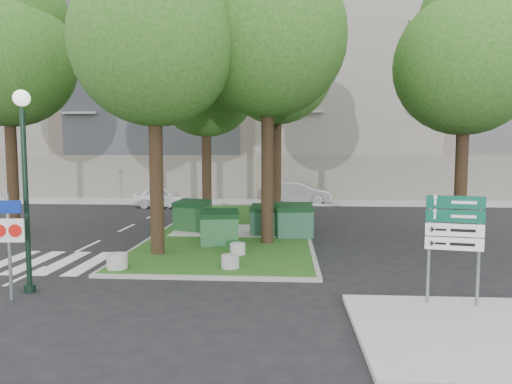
# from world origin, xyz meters

# --- Properties ---
(ground) EXTENTS (120.00, 120.00, 0.00)m
(ground) POSITION_xyz_m (0.00, 0.00, 0.00)
(ground) COLOR black
(ground) RESTS_ON ground
(median_island) EXTENTS (6.00, 16.00, 0.12)m
(median_island) POSITION_xyz_m (0.50, 8.00, 0.06)
(median_island) COLOR #1A4313
(median_island) RESTS_ON ground
(median_kerb) EXTENTS (6.30, 16.30, 0.10)m
(median_kerb) POSITION_xyz_m (0.50, 8.00, 0.05)
(median_kerb) COLOR gray
(median_kerb) RESTS_ON ground
(sidewalk_corner) EXTENTS (5.00, 4.00, 0.12)m
(sidewalk_corner) POSITION_xyz_m (6.50, -3.50, 0.06)
(sidewalk_corner) COLOR #999993
(sidewalk_corner) RESTS_ON ground
(building_sidewalk) EXTENTS (42.00, 3.00, 0.12)m
(building_sidewalk) POSITION_xyz_m (0.00, 18.50, 0.06)
(building_sidewalk) COLOR #999993
(building_sidewalk) RESTS_ON ground
(zebra_crossing) EXTENTS (5.00, 3.00, 0.01)m
(zebra_crossing) POSITION_xyz_m (-3.75, 1.50, 0.01)
(zebra_crossing) COLOR silver
(zebra_crossing) RESTS_ON ground
(apartment_building) EXTENTS (41.00, 12.00, 16.00)m
(apartment_building) POSITION_xyz_m (0.00, 26.00, 8.00)
(apartment_building) COLOR #C4B393
(apartment_building) RESTS_ON ground
(tree_median_near_left) EXTENTS (5.20, 5.20, 10.53)m
(tree_median_near_left) POSITION_xyz_m (-1.41, 2.56, 7.32)
(tree_median_near_left) COLOR black
(tree_median_near_left) RESTS_ON ground
(tree_median_near_right) EXTENTS (5.60, 5.60, 11.46)m
(tree_median_near_right) POSITION_xyz_m (2.09, 4.56, 7.99)
(tree_median_near_right) COLOR black
(tree_median_near_right) RESTS_ON ground
(tree_median_mid) EXTENTS (4.80, 4.80, 9.99)m
(tree_median_mid) POSITION_xyz_m (-0.91, 9.06, 6.98)
(tree_median_mid) COLOR black
(tree_median_mid) RESTS_ON ground
(tree_median_far) EXTENTS (5.80, 5.80, 11.93)m
(tree_median_far) POSITION_xyz_m (2.29, 12.06, 8.32)
(tree_median_far) COLOR black
(tree_median_far) RESTS_ON ground
(tree_street_left) EXTENTS (5.40, 5.40, 11.00)m
(tree_street_left) POSITION_xyz_m (-8.41, 6.06, 7.65)
(tree_street_left) COLOR black
(tree_street_left) RESTS_ON ground
(tree_street_right) EXTENTS (5.00, 5.00, 10.06)m
(tree_street_right) POSITION_xyz_m (9.09, 5.06, 6.98)
(tree_street_right) COLOR black
(tree_street_right) RESTS_ON ground
(dumpster_a) EXTENTS (1.64, 1.38, 1.30)m
(dumpster_a) POSITION_xyz_m (-1.28, 6.92, 0.74)
(dumpster_a) COLOR #0E3412
(dumpster_a) RESTS_ON median_island
(dumpster_b) EXTENTS (1.47, 1.13, 1.26)m
(dumpster_b) POSITION_xyz_m (0.32, 4.01, 0.73)
(dumpster_b) COLOR #13431D
(dumpster_b) RESTS_ON median_island
(dumpster_c) EXTENTS (1.37, 1.01, 1.21)m
(dumpster_c) POSITION_xyz_m (1.92, 6.13, 0.70)
(dumpster_c) COLOR black
(dumpster_c) RESTS_ON median_island
(dumpster_d) EXTENTS (1.53, 1.15, 1.32)m
(dumpster_d) POSITION_xyz_m (3.00, 5.72, 0.75)
(dumpster_d) COLOR #123B24
(dumpster_d) RESTS_ON median_island
(bollard_left) EXTENTS (0.58, 0.58, 0.42)m
(bollard_left) POSITION_xyz_m (-2.10, 0.50, 0.33)
(bollard_left) COLOR #9FA09B
(bollard_left) RESTS_ON median_island
(bollard_right) EXTENTS (0.51, 0.51, 0.37)m
(bollard_right) POSITION_xyz_m (1.10, 0.78, 0.30)
(bollard_right) COLOR gray
(bollard_right) RESTS_ON median_island
(bollard_mid) EXTENTS (0.50, 0.50, 0.36)m
(bollard_mid) POSITION_xyz_m (1.12, 2.53, 0.30)
(bollard_mid) COLOR #999A95
(bollard_mid) RESTS_ON median_island
(litter_bin) EXTENTS (0.39, 0.39, 0.69)m
(litter_bin) POSITION_xyz_m (3.15, 11.00, 0.46)
(litter_bin) COLOR gold
(litter_bin) RESTS_ON median_island
(street_lamp) EXTENTS (0.39, 0.39, 4.88)m
(street_lamp) POSITION_xyz_m (-3.57, -1.41, 3.07)
(street_lamp) COLOR black
(street_lamp) RESTS_ON ground
(traffic_sign_pole) EXTENTS (0.74, 0.11, 2.47)m
(traffic_sign_pole) POSITION_xyz_m (-3.67, -2.00, 1.58)
(traffic_sign_pole) COLOR slate
(traffic_sign_pole) RESTS_ON ground
(directional_sign) EXTENTS (1.17, 0.28, 2.37)m
(directional_sign) POSITION_xyz_m (6.29, -2.00, 1.69)
(directional_sign) COLOR slate
(directional_sign) RESTS_ON sidewalk_corner
(car_white) EXTENTS (3.90, 1.95, 1.28)m
(car_white) POSITION_xyz_m (-4.81, 15.50, 0.64)
(car_white) COLOR white
(car_white) RESTS_ON ground
(car_silver) EXTENTS (4.60, 2.06, 1.47)m
(car_silver) POSITION_xyz_m (3.51, 18.22, 0.73)
(car_silver) COLOR gray
(car_silver) RESTS_ON ground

